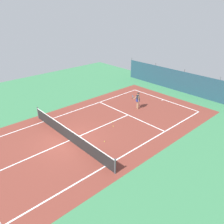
# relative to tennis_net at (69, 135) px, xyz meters

# --- Properties ---
(ground_plane) EXTENTS (36.00, 36.00, 0.00)m
(ground_plane) POSITION_rel_tennis_net_xyz_m (0.00, 0.00, -0.51)
(ground_plane) COLOR #387A4C
(court_surface) EXTENTS (11.02, 26.60, 0.01)m
(court_surface) POSITION_rel_tennis_net_xyz_m (0.00, 0.00, -0.51)
(court_surface) COLOR brown
(court_surface) RESTS_ON ground
(tennis_net) EXTENTS (10.12, 0.10, 1.10)m
(tennis_net) POSITION_rel_tennis_net_xyz_m (0.00, 0.00, 0.00)
(tennis_net) COLOR black
(tennis_net) RESTS_ON ground
(back_fence) EXTENTS (16.30, 0.98, 2.70)m
(back_fence) POSITION_rel_tennis_net_xyz_m (-0.00, 15.93, 0.16)
(back_fence) COLOR #1E3D4C
(back_fence) RESTS_ON ground
(tennis_player) EXTENTS (0.85, 0.64, 1.64)m
(tennis_player) POSITION_rel_tennis_net_xyz_m (-0.39, 8.12, 0.45)
(tennis_player) COLOR #9E7051
(tennis_player) RESTS_ON ground
(tennis_ball_near_player) EXTENTS (0.07, 0.07, 0.07)m
(tennis_ball_near_player) POSITION_rel_tennis_net_xyz_m (0.06, 4.34, -0.48)
(tennis_ball_near_player) COLOR #CCDB33
(tennis_ball_near_player) RESTS_ON ground
(tennis_ball_midcourt) EXTENTS (0.07, 0.07, 0.07)m
(tennis_ball_midcourt) POSITION_rel_tennis_net_xyz_m (1.93, 1.84, -0.48)
(tennis_ball_midcourt) COLOR #CCDB33
(tennis_ball_midcourt) RESTS_ON ground
(tennis_ball_by_sideline) EXTENTS (0.07, 0.07, 0.07)m
(tennis_ball_by_sideline) POSITION_rel_tennis_net_xyz_m (0.66, 3.90, -0.48)
(tennis_ball_by_sideline) COLOR #CCDB33
(tennis_ball_by_sideline) RESTS_ON ground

